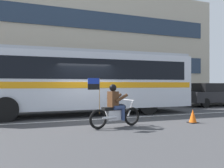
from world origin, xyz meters
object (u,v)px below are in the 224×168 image
motorcycle_with_rider (115,109)px  traffic_cone (193,117)px  parked_hatchback_downstreet (211,94)px  transit_bus (83,78)px

motorcycle_with_rider → traffic_cone: 3.33m
motorcycle_with_rider → traffic_cone: size_ratio=3.94×
parked_hatchback_downstreet → transit_bus: bearing=-171.9°
transit_bus → parked_hatchback_downstreet: size_ratio=2.57×
motorcycle_with_rider → traffic_cone: (3.29, -0.23, -0.41)m
transit_bus → traffic_cone: bearing=-49.8°
motorcycle_with_rider → parked_hatchback_downstreet: 10.95m
transit_bus → motorcycle_with_rider: size_ratio=5.31×
motorcycle_with_rider → parked_hatchback_downstreet: (9.58, 5.31, 0.18)m
transit_bus → traffic_cone: transit_bus is taller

